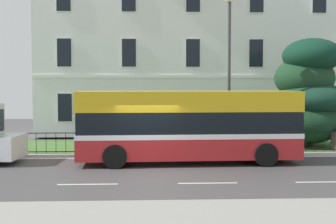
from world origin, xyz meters
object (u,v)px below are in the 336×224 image
Objects in this scene: single_decker_bus at (188,125)px; georgian_townhouse at (187,36)px; evergreen_tree at (308,96)px; street_lamp_post at (229,63)px; litter_bin at (336,139)px.

georgian_townhouse is at bearing 83.37° from single_decker_bus.
single_decker_bus is (-6.63, -4.17, -1.13)m from evergreen_tree.
single_decker_bus is at bearing -94.77° from georgian_townhouse.
evergreen_tree is 4.95m from street_lamp_post.
single_decker_bus reaches higher than litter_bin.
street_lamp_post reaches higher than evergreen_tree.
evergreen_tree reaches higher than single_decker_bus.
georgian_townhouse reaches higher than evergreen_tree.
georgian_townhouse is at bearing 122.30° from litter_bin.
litter_bin is (0.84, -1.61, -2.07)m from evergreen_tree.
litter_bin is at bearing -57.70° from georgian_townhouse.
evergreen_tree is 0.74× the size of street_lamp_post.
evergreen_tree is 0.60× the size of single_decker_bus.
street_lamp_post is (2.21, 2.66, 2.76)m from single_decker_bus.
evergreen_tree is at bearing 30.30° from single_decker_bus.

